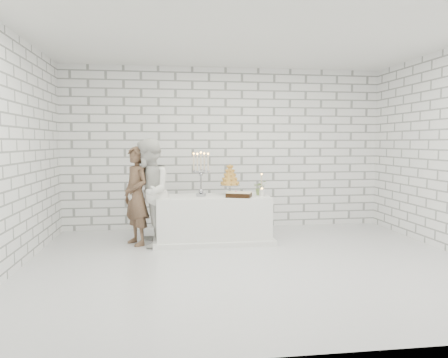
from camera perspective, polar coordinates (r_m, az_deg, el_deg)
ground at (r=5.86m, az=3.69°, el=-11.11°), size 6.00×5.00×0.01m
ceiling at (r=5.80m, az=3.86°, el=18.68°), size 6.00×5.00×0.01m
wall_back at (r=8.10m, az=0.21°, el=4.08°), size 6.00×0.01×3.00m
wall_front at (r=3.23m, az=12.73°, el=2.69°), size 6.00×0.01×3.00m
wall_left at (r=5.83m, az=-26.55°, el=3.23°), size 0.01×5.00×3.00m
cake_table at (r=7.00m, az=-1.47°, el=-5.32°), size 1.80×0.80×0.75m
groom at (r=6.89m, az=-11.57°, el=-2.19°), size 0.61×0.68×1.56m
bride at (r=6.75m, az=-9.98°, el=-1.79°), size 0.70×0.87×1.68m
candelabra at (r=6.88m, az=-3.08°, el=0.66°), size 0.35×0.35×0.72m
croquembouche at (r=7.10m, az=0.79°, el=-0.00°), size 0.37×0.37×0.52m
chocolate_cake at (r=6.80m, az=2.00°, el=-2.08°), size 0.45×0.38×0.08m
pillar_candle at (r=6.89m, az=5.05°, el=-1.84°), size 0.09×0.09×0.12m
extra_taper at (r=7.26m, az=5.01°, el=-0.70°), size 0.07×0.07×0.32m
flowers at (r=7.06m, az=4.85°, el=-1.14°), size 0.25×0.23×0.25m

